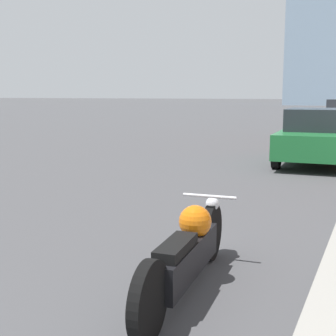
% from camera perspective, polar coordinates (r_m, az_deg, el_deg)
% --- Properties ---
extents(motorcycle, '(0.62, 2.64, 0.81)m').
position_cam_1_polar(motorcycle, '(4.68, 2.42, -10.10)').
color(motorcycle, black).
rests_on(motorcycle, ground_plane).
extents(parked_car_green, '(2.17, 4.42, 1.54)m').
position_cam_1_polar(parked_car_green, '(13.73, 17.72, 3.71)').
color(parked_car_green, '#1E6B33').
rests_on(parked_car_green, ground_plane).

